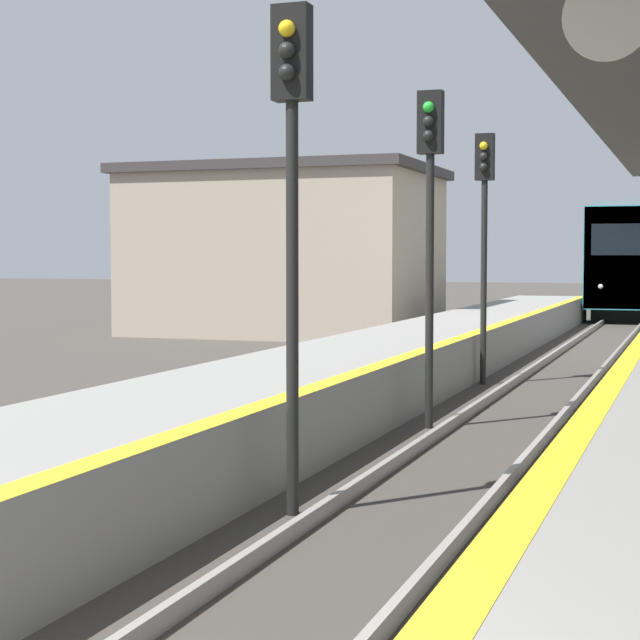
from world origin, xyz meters
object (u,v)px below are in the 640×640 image
at_px(signal_near, 292,163).
at_px(signal_far, 484,211).
at_px(train, 637,260).
at_px(signal_mid, 430,195).

distance_m(signal_near, signal_far, 11.15).
distance_m(train, signal_mid, 34.39).
xyz_separation_m(signal_near, signal_far, (-0.29, 11.14, 0.00)).
distance_m(train, signal_far, 28.84).
relative_size(train, signal_far, 3.82).
bearing_deg(train, signal_near, -91.50).
bearing_deg(signal_near, signal_far, 91.49).
relative_size(train, signal_near, 3.82).
bearing_deg(signal_far, train, 87.35).
relative_size(signal_near, signal_mid, 1.00).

